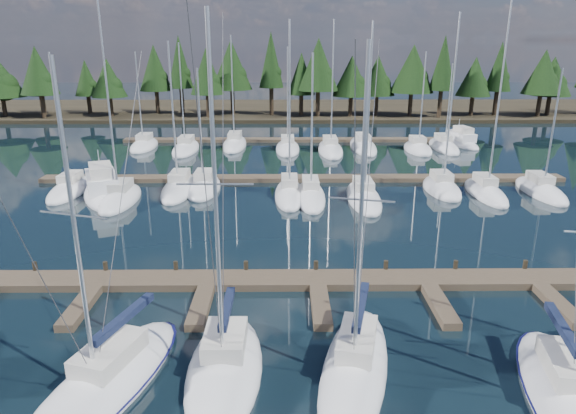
{
  "coord_description": "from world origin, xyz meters",
  "views": [
    {
      "loc": [
        -1.82,
        -7.77,
        12.87
      ],
      "look_at": [
        -1.57,
        22.0,
        3.16
      ],
      "focal_mm": 32.0,
      "sensor_mm": 36.0,
      "label": 1
    }
  ],
  "objects_px": {
    "main_dock": "(318,285)",
    "front_sailboat_2": "(225,367)",
    "front_sailboat_4": "(567,396)",
    "motor_yacht_right": "(461,141)",
    "front_sailboat_1": "(105,383)",
    "motor_yacht_left": "(103,191)",
    "front_sailboat_3": "(355,368)"
  },
  "relations": [
    {
      "from": "front_sailboat_1",
      "to": "front_sailboat_2",
      "type": "relative_size",
      "value": 0.9
    },
    {
      "from": "front_sailboat_2",
      "to": "front_sailboat_3",
      "type": "bearing_deg",
      "value": -0.66
    },
    {
      "from": "front_sailboat_4",
      "to": "motor_yacht_right",
      "type": "distance_m",
      "value": 50.86
    },
    {
      "from": "front_sailboat_4",
      "to": "motor_yacht_left",
      "type": "distance_m",
      "value": 37.25
    },
    {
      "from": "main_dock",
      "to": "front_sailboat_2",
      "type": "height_order",
      "value": "front_sailboat_2"
    },
    {
      "from": "front_sailboat_2",
      "to": "motor_yacht_right",
      "type": "xyz_separation_m",
      "value": [
        25.22,
        47.54,
        0.15
      ]
    },
    {
      "from": "front_sailboat_1",
      "to": "motor_yacht_left",
      "type": "xyz_separation_m",
      "value": [
        -8.65,
        25.68,
        0.25
      ]
    },
    {
      "from": "front_sailboat_2",
      "to": "front_sailboat_4",
      "type": "distance_m",
      "value": 13.05
    },
    {
      "from": "main_dock",
      "to": "motor_yacht_left",
      "type": "xyz_separation_m",
      "value": [
        -17.39,
        17.32,
        0.32
      ]
    },
    {
      "from": "front_sailboat_1",
      "to": "front_sailboat_2",
      "type": "height_order",
      "value": "front_sailboat_2"
    },
    {
      "from": "front_sailboat_4",
      "to": "main_dock",
      "type": "bearing_deg",
      "value": 133.21
    },
    {
      "from": "front_sailboat_4",
      "to": "motor_yacht_right",
      "type": "xyz_separation_m",
      "value": [
        12.29,
        49.35,
        0.17
      ]
    },
    {
      "from": "front_sailboat_1",
      "to": "front_sailboat_4",
      "type": "height_order",
      "value": "front_sailboat_1"
    },
    {
      "from": "front_sailboat_4",
      "to": "motor_yacht_right",
      "type": "height_order",
      "value": "front_sailboat_4"
    },
    {
      "from": "main_dock",
      "to": "motor_yacht_left",
      "type": "bearing_deg",
      "value": 135.12
    },
    {
      "from": "front_sailboat_3",
      "to": "front_sailboat_4",
      "type": "bearing_deg",
      "value": -12.86
    },
    {
      "from": "main_dock",
      "to": "front_sailboat_4",
      "type": "height_order",
      "value": "front_sailboat_4"
    },
    {
      "from": "front_sailboat_1",
      "to": "front_sailboat_4",
      "type": "relative_size",
      "value": 1.06
    },
    {
      "from": "front_sailboat_1",
      "to": "motor_yacht_right",
      "type": "height_order",
      "value": "front_sailboat_1"
    },
    {
      "from": "main_dock",
      "to": "front_sailboat_2",
      "type": "relative_size",
      "value": 2.99
    },
    {
      "from": "motor_yacht_left",
      "to": "motor_yacht_right",
      "type": "relative_size",
      "value": 1.23
    },
    {
      "from": "motor_yacht_right",
      "to": "front_sailboat_1",
      "type": "bearing_deg",
      "value": -121.54
    },
    {
      "from": "front_sailboat_2",
      "to": "motor_yacht_right",
      "type": "bearing_deg",
      "value": 62.05
    },
    {
      "from": "main_dock",
      "to": "front_sailboat_4",
      "type": "xyz_separation_m",
      "value": [
        8.7,
        -9.26,
        0.07
      ]
    },
    {
      "from": "main_dock",
      "to": "front_sailboat_4",
      "type": "relative_size",
      "value": 3.5
    },
    {
      "from": "main_dock",
      "to": "motor_yacht_right",
      "type": "xyz_separation_m",
      "value": [
        20.99,
        40.09,
        0.24
      ]
    },
    {
      "from": "motor_yacht_left",
      "to": "front_sailboat_3",
      "type": "bearing_deg",
      "value": -53.44
    },
    {
      "from": "front_sailboat_3",
      "to": "motor_yacht_right",
      "type": "height_order",
      "value": "front_sailboat_3"
    },
    {
      "from": "main_dock",
      "to": "front_sailboat_4",
      "type": "bearing_deg",
      "value": -46.79
    },
    {
      "from": "motor_yacht_right",
      "to": "front_sailboat_3",
      "type": "bearing_deg",
      "value": -112.76
    },
    {
      "from": "front_sailboat_4",
      "to": "motor_yacht_left",
      "type": "xyz_separation_m",
      "value": [
        -26.1,
        26.59,
        0.25
      ]
    },
    {
      "from": "front_sailboat_2",
      "to": "motor_yacht_left",
      "type": "xyz_separation_m",
      "value": [
        -13.17,
        24.77,
        0.23
      ]
    }
  ]
}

